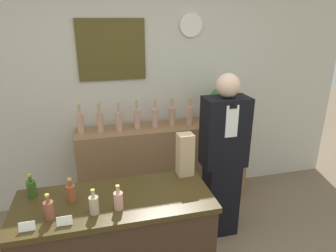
# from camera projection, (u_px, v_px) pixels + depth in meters

# --- Properties ---
(back_wall) EXTENTS (5.20, 0.09, 2.70)m
(back_wall) POSITION_uv_depth(u_px,v_px,m) (139.00, 88.00, 3.42)
(back_wall) COLOR beige
(back_wall) RESTS_ON ground_plane
(back_shelf) EXTENTS (1.97, 0.37, 0.96)m
(back_shelf) POSITION_uv_depth(u_px,v_px,m) (164.00, 164.00, 3.55)
(back_shelf) COLOR #8E6642
(back_shelf) RESTS_ON ground_plane
(shopkeeper) EXTENTS (0.42, 0.26, 1.66)m
(shopkeeper) POSITION_uv_depth(u_px,v_px,m) (223.00, 159.00, 2.90)
(shopkeeper) COLOR black
(shopkeeper) RESTS_ON ground_plane
(potted_plant) EXTENTS (0.34, 0.34, 0.42)m
(potted_plant) POSITION_uv_depth(u_px,v_px,m) (224.00, 102.00, 3.47)
(potted_plant) COLOR #B27047
(potted_plant) RESTS_ON back_shelf
(paper_bag) EXTENTS (0.12, 0.11, 0.34)m
(paper_bag) POSITION_uv_depth(u_px,v_px,m) (185.00, 155.00, 2.30)
(paper_bag) COLOR tan
(paper_bag) RESTS_ON display_counter
(price_card_left) EXTENTS (0.09, 0.02, 0.06)m
(price_card_left) POSITION_uv_depth(u_px,v_px,m) (27.00, 227.00, 1.73)
(price_card_left) COLOR white
(price_card_left) RESTS_ON display_counter
(price_card_right) EXTENTS (0.09, 0.02, 0.06)m
(price_card_right) POSITION_uv_depth(u_px,v_px,m) (64.00, 221.00, 1.77)
(price_card_right) COLOR white
(price_card_right) RESTS_ON display_counter
(counter_bottle_0) EXTENTS (0.06, 0.06, 0.17)m
(counter_bottle_0) POSITION_uv_depth(u_px,v_px,m) (32.00, 188.00, 2.05)
(counter_bottle_0) COLOR #2F501A
(counter_bottle_0) RESTS_ON display_counter
(counter_bottle_1) EXTENTS (0.06, 0.06, 0.17)m
(counter_bottle_1) POSITION_uv_depth(u_px,v_px,m) (49.00, 209.00, 1.82)
(counter_bottle_1) COLOR brown
(counter_bottle_1) RESTS_ON display_counter
(counter_bottle_2) EXTENTS (0.06, 0.06, 0.17)m
(counter_bottle_2) POSITION_uv_depth(u_px,v_px,m) (71.00, 193.00, 2.00)
(counter_bottle_2) COLOR brown
(counter_bottle_2) RESTS_ON display_counter
(counter_bottle_3) EXTENTS (0.06, 0.06, 0.17)m
(counter_bottle_3) POSITION_uv_depth(u_px,v_px,m) (94.00, 204.00, 1.87)
(counter_bottle_3) COLOR tan
(counter_bottle_3) RESTS_ON display_counter
(counter_bottle_4) EXTENTS (0.06, 0.06, 0.17)m
(counter_bottle_4) POSITION_uv_depth(u_px,v_px,m) (118.00, 200.00, 1.92)
(counter_bottle_4) COLOR tan
(counter_bottle_4) RESTS_ON display_counter
(shelf_bottle_0) EXTENTS (0.07, 0.07, 0.31)m
(shelf_bottle_0) POSITION_uv_depth(u_px,v_px,m) (81.00, 123.00, 3.15)
(shelf_bottle_0) COLOR tan
(shelf_bottle_0) RESTS_ON back_shelf
(shelf_bottle_1) EXTENTS (0.07, 0.07, 0.31)m
(shelf_bottle_1) POSITION_uv_depth(u_px,v_px,m) (100.00, 121.00, 3.18)
(shelf_bottle_1) COLOR tan
(shelf_bottle_1) RESTS_ON back_shelf
(shelf_bottle_2) EXTENTS (0.07, 0.07, 0.31)m
(shelf_bottle_2) POSITION_uv_depth(u_px,v_px,m) (119.00, 120.00, 3.21)
(shelf_bottle_2) COLOR tan
(shelf_bottle_2) RESTS_ON back_shelf
(shelf_bottle_3) EXTENTS (0.07, 0.07, 0.31)m
(shelf_bottle_3) POSITION_uv_depth(u_px,v_px,m) (137.00, 118.00, 3.28)
(shelf_bottle_3) COLOR tan
(shelf_bottle_3) RESTS_ON back_shelf
(shelf_bottle_4) EXTENTS (0.07, 0.07, 0.31)m
(shelf_bottle_4) POSITION_uv_depth(u_px,v_px,m) (155.00, 117.00, 3.31)
(shelf_bottle_4) COLOR tan
(shelf_bottle_4) RESTS_ON back_shelf
(shelf_bottle_5) EXTENTS (0.07, 0.07, 0.31)m
(shelf_bottle_5) POSITION_uv_depth(u_px,v_px,m) (172.00, 115.00, 3.37)
(shelf_bottle_5) COLOR tan
(shelf_bottle_5) RESTS_ON back_shelf
(shelf_bottle_6) EXTENTS (0.07, 0.07, 0.31)m
(shelf_bottle_6) POSITION_uv_depth(u_px,v_px,m) (190.00, 115.00, 3.40)
(shelf_bottle_6) COLOR tan
(shelf_bottle_6) RESTS_ON back_shelf
(shelf_bottle_7) EXTENTS (0.07, 0.07, 0.31)m
(shelf_bottle_7) POSITION_uv_depth(u_px,v_px,m) (206.00, 113.00, 3.46)
(shelf_bottle_7) COLOR tan
(shelf_bottle_7) RESTS_ON back_shelf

